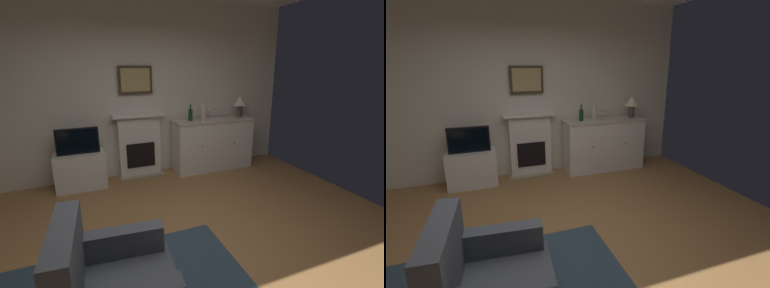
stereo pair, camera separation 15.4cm
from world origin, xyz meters
The scene contains 13 objects.
ground_plane centered at (0.00, 0.00, -0.05)m, with size 5.65×5.05×0.10m, color #9E7042.
wall_rear centered at (0.00, 2.50, 1.47)m, with size 5.65×0.06×2.93m, color silver.
fireplace_unit centered at (0.01, 2.37, 0.55)m, with size 0.87×0.30×1.10m.
framed_picture centered at (0.01, 2.41, 1.64)m, with size 0.55×0.04×0.45m.
sideboard_cabinet centered at (1.34, 2.19, 0.47)m, with size 1.48×0.49×0.93m.
table_lamp centered at (1.89, 2.19, 1.21)m, with size 0.26×0.26×0.40m.
wine_bottle centered at (0.90, 2.22, 1.04)m, with size 0.08×0.08×0.29m.
wine_glass_left centered at (1.26, 2.19, 1.05)m, with size 0.07×0.07×0.16m.
wine_glass_center centered at (1.37, 2.22, 1.05)m, with size 0.07×0.07×0.16m.
vase_decorative centered at (1.12, 2.14, 1.07)m, with size 0.11×0.11×0.28m.
tv_cabinet centered at (-0.96, 2.21, 0.28)m, with size 0.75×0.42×0.57m.
tv_set centered at (-0.96, 2.18, 0.77)m, with size 0.62×0.07×0.40m.
armchair centered at (-0.83, -0.57, 0.38)m, with size 0.88×0.84×0.92m.
Camera 2 is at (-0.79, -2.30, 1.90)m, focal length 26.18 mm.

